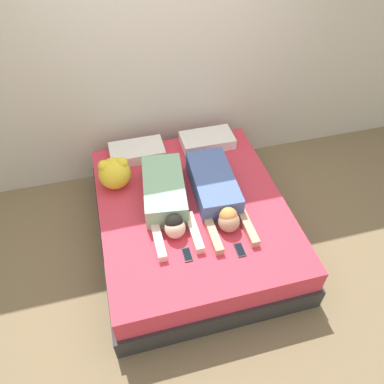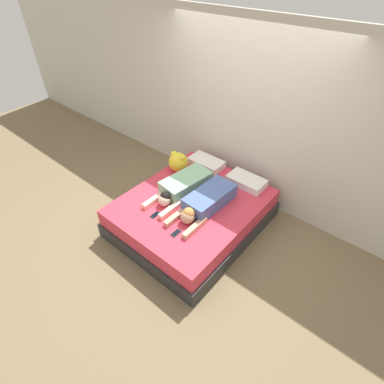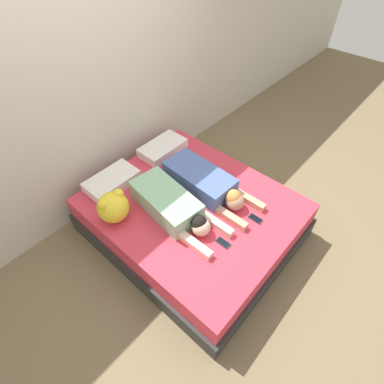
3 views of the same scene
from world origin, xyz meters
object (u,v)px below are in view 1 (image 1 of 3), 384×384
object	(u,v)px
cell_phone_left	(187,255)
cell_phone_right	(240,250)
bed	(192,221)
plush_toy	(114,173)
pillow_head_right	(207,140)
person_left	(166,196)
person_right	(216,191)
pillow_head_left	(137,152)

from	to	relation	value
cell_phone_left	cell_phone_right	bearing A→B (deg)	-8.41
bed	plush_toy	bearing A→B (deg)	146.48
pillow_head_right	person_left	distance (m)	0.95
plush_toy	person_right	bearing A→B (deg)	-25.54
pillow_head_right	cell_phone_left	world-z (taller)	pillow_head_right
bed	pillow_head_left	bearing A→B (deg)	115.18
pillow_head_left	plush_toy	world-z (taller)	plush_toy
pillow_head_left	pillow_head_right	bearing A→B (deg)	0.00
pillow_head_left	pillow_head_right	size ratio (longest dim) A/B	1.00
person_left	plush_toy	distance (m)	0.54
person_left	cell_phone_right	world-z (taller)	person_left
pillow_head_right	cell_phone_right	size ratio (longest dim) A/B	3.98
pillow_head_left	person_left	world-z (taller)	person_left
cell_phone_right	plush_toy	distance (m)	1.33
bed	person_right	size ratio (longest dim) A/B	1.86
cell_phone_left	plush_toy	size ratio (longest dim) A/B	0.44
pillow_head_right	person_left	size ratio (longest dim) A/B	0.51
bed	pillow_head_left	world-z (taller)	pillow_head_left
pillow_head_left	cell_phone_left	world-z (taller)	pillow_head_left
person_right	plush_toy	distance (m)	0.94
bed	plush_toy	distance (m)	0.85
cell_phone_left	person_right	bearing A→B (deg)	53.13
pillow_head_right	cell_phone_right	world-z (taller)	pillow_head_right
pillow_head_left	cell_phone_left	xyz separation A→B (m)	(0.19, -1.31, -0.05)
bed	person_left	xyz separation A→B (m)	(-0.22, 0.05, 0.34)
person_right	cell_phone_right	distance (m)	0.61
pillow_head_right	cell_phone_left	bearing A→B (deg)	-112.63
person_right	cell_phone_left	size ratio (longest dim) A/B	7.89
cell_phone_left	bed	bearing A→B (deg)	71.36
pillow_head_left	person_left	distance (m)	0.75
pillow_head_left	cell_phone_left	bearing A→B (deg)	-81.68
bed	person_right	world-z (taller)	person_right
person_left	cell_phone_right	xyz separation A→B (m)	(0.47, -0.64, -0.10)
person_left	cell_phone_right	size ratio (longest dim) A/B	7.80
plush_toy	bed	bearing A→B (deg)	-33.52
person_right	person_left	bearing A→B (deg)	174.37
person_left	cell_phone_right	distance (m)	0.80
cell_phone_right	pillow_head_left	bearing A→B (deg)	113.98
cell_phone_right	bed	bearing A→B (deg)	112.35
pillow_head_right	plush_toy	bearing A→B (deg)	-159.44
bed	person_left	size ratio (longest dim) A/B	1.89
pillow_head_left	person_left	bearing A→B (deg)	-78.70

